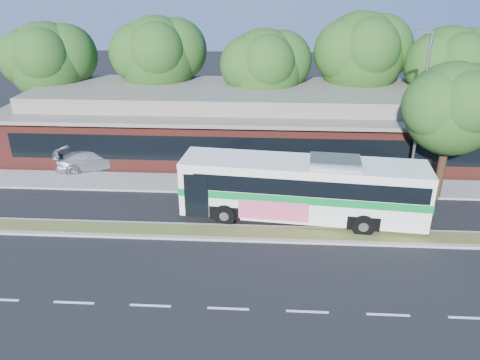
{
  "coord_description": "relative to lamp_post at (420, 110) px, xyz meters",
  "views": [
    {
      "loc": [
        1.29,
        -19.25,
        11.64
      ],
      "look_at": [
        -0.0,
        2.64,
        2.0
      ],
      "focal_mm": 35.0,
      "sensor_mm": 36.0,
      "label": 1
    }
  ],
  "objects": [
    {
      "name": "lamp_post",
      "position": [
        0.0,
        0.0,
        0.0
      ],
      "size": [
        0.93,
        0.18,
        9.07
      ],
      "color": "slate",
      "rests_on": "ground"
    },
    {
      "name": "tree_bg_b",
      "position": [
        -16.13,
        10.14,
        1.24
      ],
      "size": [
        6.69,
        6.0,
        9.0
      ],
      "color": "black",
      "rests_on": "ground"
    },
    {
      "name": "plaza_building",
      "position": [
        -9.56,
        6.99,
        -2.77
      ],
      "size": [
        33.2,
        11.2,
        4.45
      ],
      "color": "maroon",
      "rests_on": "ground"
    },
    {
      "name": "sedan",
      "position": [
        -19.41,
        2.49,
        -4.2
      ],
      "size": [
        5.22,
        3.64,
        1.4
      ],
      "primitive_type": "imported",
      "rotation": [
        0.0,
        0.0,
        1.95
      ],
      "color": "silver",
      "rests_on": "ground"
    },
    {
      "name": "tree_bg_c",
      "position": [
        -8.16,
        9.13,
        0.69
      ],
      "size": [
        6.24,
        5.6,
        8.26
      ],
      "color": "black",
      "rests_on": "ground"
    },
    {
      "name": "tree_bg_e",
      "position": [
        4.85,
        9.14,
        0.84
      ],
      "size": [
        6.47,
        5.8,
        8.5
      ],
      "color": "black",
      "rests_on": "ground"
    },
    {
      "name": "tree_bg_a",
      "position": [
        -24.15,
        9.14,
        0.97
      ],
      "size": [
        6.47,
        5.8,
        8.63
      ],
      "color": "black",
      "rests_on": "ground"
    },
    {
      "name": "median_strip",
      "position": [
        -9.56,
        -5.4,
        -4.83
      ],
      "size": [
        26.0,
        1.1,
        0.15
      ],
      "primitive_type": "cube",
      "color": "#4C5B26",
      "rests_on": "ground"
    },
    {
      "name": "sidewalk",
      "position": [
        -9.56,
        0.4,
        -4.84
      ],
      "size": [
        44.0,
        2.6,
        0.12
      ],
      "primitive_type": "cube",
      "color": "gray",
      "rests_on": "ground"
    },
    {
      "name": "ground",
      "position": [
        -9.56,
        -6.0,
        -4.9
      ],
      "size": [
        120.0,
        120.0,
        0.0
      ],
      "primitive_type": "plane",
      "color": "black",
      "rests_on": "ground"
    },
    {
      "name": "tree_bg_d",
      "position": [
        -1.12,
        10.15,
        1.52
      ],
      "size": [
        6.91,
        6.2,
        9.37
      ],
      "color": "black",
      "rests_on": "ground"
    },
    {
      "name": "transit_bus",
      "position": [
        -6.34,
        -3.61,
        -2.98
      ],
      "size": [
        12.47,
        3.87,
        3.45
      ],
      "rotation": [
        0.0,
        0.0,
        -0.1
      ],
      "color": "white",
      "rests_on": "ground"
    },
    {
      "name": "sidewalk_tree",
      "position": [
        1.79,
        -0.58,
        0.4
      ],
      "size": [
        5.49,
        4.92,
        7.65
      ],
      "color": "black",
      "rests_on": "ground"
    }
  ]
}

